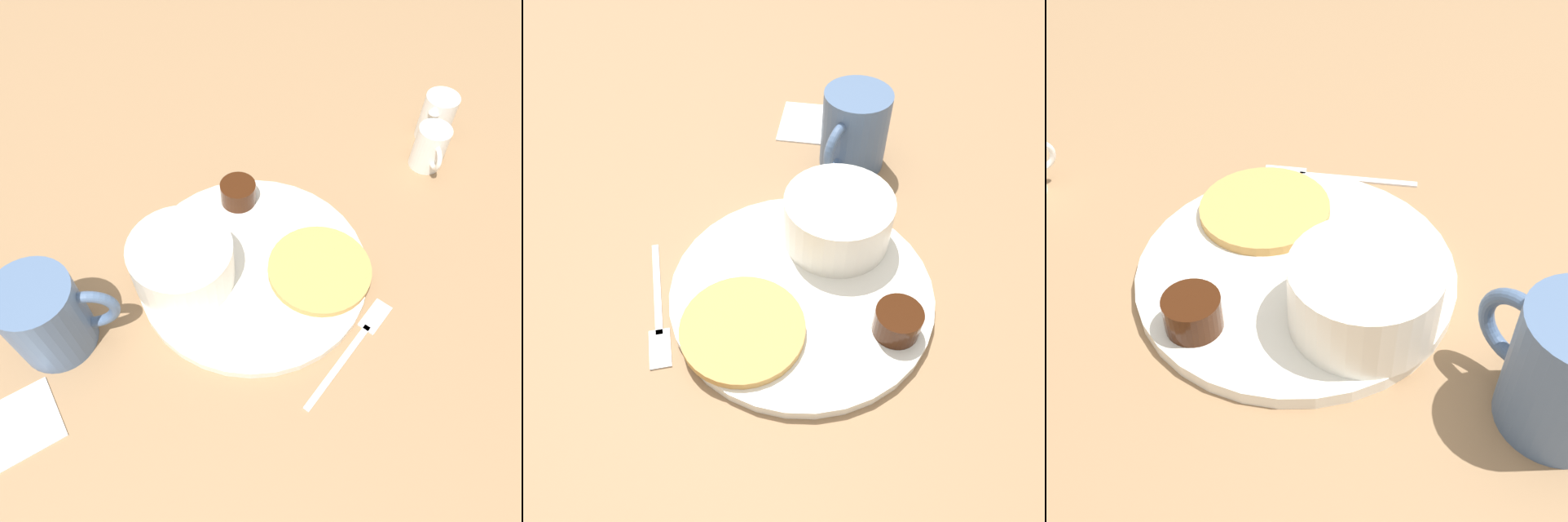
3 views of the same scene
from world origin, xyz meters
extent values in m
plane|color=#93704C|center=(0.00, 0.00, 0.00)|extent=(4.00, 4.00, 0.00)
cylinder|color=white|center=(0.00, 0.00, 0.01)|extent=(0.26, 0.26, 0.01)
cylinder|color=tan|center=(-0.05, 0.06, 0.02)|extent=(0.12, 0.12, 0.01)
cylinder|color=white|center=(0.07, -0.04, 0.04)|extent=(0.11, 0.11, 0.06)
cylinder|color=white|center=(0.07, -0.04, 0.06)|extent=(0.09, 0.09, 0.01)
cylinder|color=#38190A|center=(-0.06, -0.08, 0.03)|extent=(0.04, 0.04, 0.03)
cylinder|color=white|center=(0.07, -0.07, 0.03)|extent=(0.04, 0.04, 0.03)
sphere|color=white|center=(0.07, -0.07, 0.04)|extent=(0.02, 0.02, 0.02)
torus|color=slate|center=(0.17, -0.06, 0.05)|extent=(0.06, 0.05, 0.06)
cube|color=silver|center=(0.02, 0.15, 0.00)|extent=(0.12, 0.02, 0.00)
cube|color=silver|center=(-0.05, 0.14, 0.00)|extent=(0.04, 0.03, 0.00)
camera|label=1|loc=(0.22, 0.24, 0.50)|focal=35.00mm
camera|label=2|loc=(-0.31, 0.04, 0.42)|focal=35.00mm
camera|label=3|loc=(0.12, -0.37, 0.38)|focal=45.00mm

